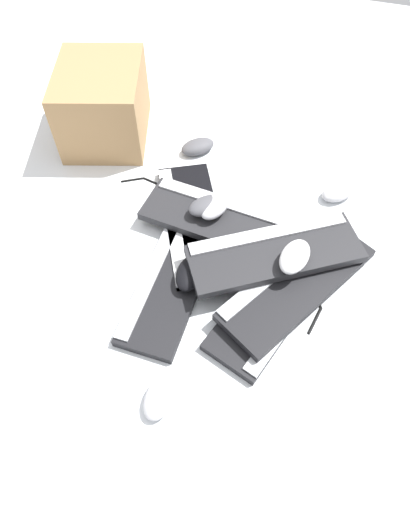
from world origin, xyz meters
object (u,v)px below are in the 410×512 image
Objects in this scene: keyboard_4 at (275,253)px; keyboard_1 at (192,224)px; mouse_0 at (161,396)px; mouse_6 at (190,273)px; keyboard_5 at (222,220)px; mouse_4 at (198,147)px; mouse_1 at (215,205)px; keyboard_3 at (296,283)px; mouse_2 at (295,257)px; keyboard_0 at (277,299)px; keyboard_2 at (173,277)px; mouse_3 at (208,206)px; cardboard_box at (103,104)px; mouse_5 at (338,192)px.

keyboard_1 is at bearing 162.46° from keyboard_4.
mouse_6 reaches higher than mouse_0.
mouse_4 is (-0.16, 0.29, -0.02)m from keyboard_5.
keyboard_5 is (-0.16, 0.09, -0.03)m from keyboard_4.
mouse_1 is at bearing 145.79° from keyboard_5.
keyboard_3 is 4.12× the size of mouse_2.
mouse_1 reaches higher than keyboard_1.
keyboard_4 reaches higher than mouse_4.
keyboard_5 is 4.13× the size of mouse_1.
keyboard_3 is at bearing 46.98° from keyboard_0.
mouse_3 is (0.04, 0.21, 0.07)m from keyboard_2.
mouse_4 is (-0.32, 0.38, -0.05)m from keyboard_4.
mouse_3 is (-0.20, 0.10, 0.01)m from keyboard_4.
keyboard_5 is 4.13× the size of mouse_6.
keyboard_3 is at bearing 90.06° from mouse_4.
keyboard_2 is 0.32m from keyboard_3.
keyboard_1 is at bearing -49.40° from mouse_1.
mouse_1 is (0.06, 0.03, 0.07)m from keyboard_1.
mouse_0 is at bearing -111.78° from keyboard_4.
cardboard_box is (-0.44, 0.27, 0.04)m from mouse_1.
mouse_3 reaches higher than keyboard_5.
keyboard_0 is 0.30m from mouse_1.
keyboard_4 reaches higher than keyboard_0.
mouse_2 is at bearing -27.97° from keyboard_5.
keyboard_2 is at bearing -177.29° from keyboard_0.
mouse_4 is at bearing -108.50° from mouse_3.
mouse_6 is at bearing -169.81° from mouse_0.
mouse_6 is (0.05, 0.00, 0.04)m from keyboard_2.
keyboard_4 reaches higher than mouse_6.
keyboard_3 is 0.32m from mouse_3.
mouse_3 is at bearing -55.16° from mouse_1.
cardboard_box is (-0.39, 0.49, 0.10)m from keyboard_2.
mouse_2 is at bearing 75.79° from keyboard_0.
keyboard_4 is at bearing 88.21° from mouse_4.
mouse_4 is at bearing 130.11° from keyboard_4.
mouse_2 is 1.00× the size of mouse_4.
keyboard_2 is 0.32m from mouse_2.
keyboard_1 is 0.34m from keyboard_3.
mouse_0 is at bearing 164.91° from mouse_2.
mouse_4 is (-0.13, 0.28, -0.06)m from mouse_1.
mouse_5 is (0.46, -0.07, 0.00)m from mouse_4.
mouse_4 is at bearing 124.65° from mouse_5.
mouse_2 reaches higher than mouse_1.
keyboard_5 is at bearing 68.25° from keyboard_2.
keyboard_1 is at bearing -172.49° from keyboard_5.
mouse_4 is at bearing -164.09° from mouse_0.
keyboard_3 is (0.04, 0.04, 0.03)m from keyboard_0.
keyboard_4 is at bearing -63.47° from mouse_6.
keyboard_3 is 0.09m from keyboard_4.
keyboard_3 is 0.30m from mouse_1.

